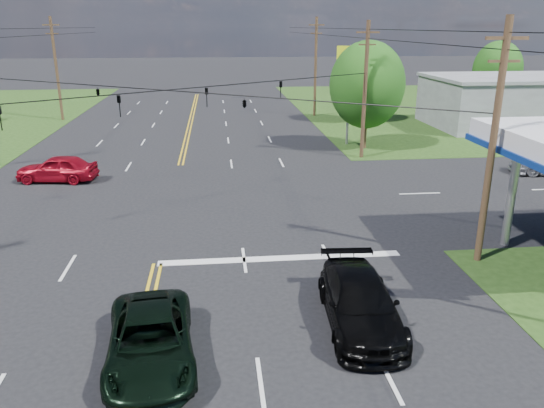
{
  "coord_description": "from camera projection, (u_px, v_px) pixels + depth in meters",
  "views": [
    {
      "loc": [
        2.55,
        -15.84,
        9.12
      ],
      "look_at": [
        4.86,
        6.0,
        1.72
      ],
      "focal_mm": 35.0,
      "sensor_mm": 36.0,
      "label": 1
    }
  ],
  "objects": [
    {
      "name": "tree_far_r",
      "position": [
        497.0,
        69.0,
        59.1
      ],
      "size": [
        5.32,
        5.32,
        7.63
      ],
      "color": "#43321C",
      "rests_on": "ground"
    },
    {
      "name": "ground",
      "position": [
        172.0,
        202.0,
        28.89
      ],
      "size": [
        280.0,
        280.0,
        0.0
      ],
      "primitive_type": "plane",
      "color": "black",
      "rests_on": "ground"
    },
    {
      "name": "pickup_dkgreen",
      "position": [
        150.0,
        340.0,
        14.9
      ],
      "size": [
        2.86,
        5.38,
        1.44
      ],
      "primitive_type": "imported",
      "rotation": [
        0.0,
        0.0,
        0.09
      ],
      "color": "black",
      "rests_on": "ground"
    },
    {
      "name": "power_lines",
      "position": [
        157.0,
        38.0,
        24.26
      ],
      "size": [
        26.04,
        100.0,
        0.64
      ],
      "color": "black",
      "rests_on": "ground"
    },
    {
      "name": "suv_black",
      "position": [
        360.0,
        302.0,
        16.8
      ],
      "size": [
        2.51,
        5.53,
        1.57
      ],
      "primitive_type": "imported",
      "rotation": [
        0.0,
        0.0,
        -0.06
      ],
      "color": "black",
      "rests_on": "ground"
    },
    {
      "name": "tree_right_a",
      "position": [
        367.0,
        85.0,
        40.04
      ],
      "size": [
        5.7,
        5.7,
        8.18
      ],
      "color": "#43321C",
      "rests_on": "ground"
    },
    {
      "name": "tree_right_b",
      "position": [
        358.0,
        79.0,
        51.8
      ],
      "size": [
        4.94,
        4.94,
        7.09
      ],
      "color": "#43321C",
      "rests_on": "ground"
    },
    {
      "name": "polesign_ne",
      "position": [
        350.0,
        69.0,
        40.98
      ],
      "size": [
        2.05,
        1.07,
        7.73
      ],
      "color": "#A5A5AA",
      "rests_on": "ground"
    },
    {
      "name": "pole_right_far",
      "position": [
        316.0,
        66.0,
        54.92
      ],
      "size": [
        1.6,
        0.28,
        10.0
      ],
      "color": "#43321C",
      "rests_on": "ground"
    },
    {
      "name": "sedan_red",
      "position": [
        57.0,
        168.0,
        32.49
      ],
      "size": [
        4.96,
        2.5,
        1.62
      ],
      "primitive_type": "imported",
      "rotation": [
        0.0,
        0.0,
        -1.7
      ],
      "color": "#A10B1B",
      "rests_on": "ground"
    },
    {
      "name": "pole_left_far",
      "position": [
        56.0,
        68.0,
        52.33
      ],
      "size": [
        1.6,
        0.28,
        10.0
      ],
      "color": "#43321C",
      "rests_on": "ground"
    },
    {
      "name": "pole_se",
      "position": [
        493.0,
        142.0,
        20.13
      ],
      "size": [
        1.6,
        0.28,
        9.5
      ],
      "color": "#43321C",
      "rests_on": "ground"
    },
    {
      "name": "retail_ne",
      "position": [
        507.0,
        103.0,
        50.02
      ],
      "size": [
        14.0,
        10.0,
        4.4
      ],
      "primitive_type": "cube",
      "color": "slate",
      "rests_on": "ground"
    },
    {
      "name": "grass_ne",
      "position": [
        492.0,
        107.0,
        62.53
      ],
      "size": [
        46.0,
        48.0,
        0.03
      ],
      "primitive_type": "cube",
      "color": "#1F3B12",
      "rests_on": "ground"
    },
    {
      "name": "stop_bar",
      "position": [
        281.0,
        259.0,
        21.85
      ],
      "size": [
        10.0,
        0.5,
        0.02
      ],
      "primitive_type": "cube",
      "color": "silver",
      "rests_on": "ground"
    },
    {
      "name": "pole_ne",
      "position": [
        365.0,
        89.0,
        37.1
      ],
      "size": [
        1.6,
        0.28,
        9.5
      ],
      "color": "#43321C",
      "rests_on": "ground"
    },
    {
      "name": "span_wire_signals",
      "position": [
        165.0,
        90.0,
        26.97
      ],
      "size": [
        26.0,
        18.0,
        1.13
      ],
      "color": "black",
      "rests_on": "ground"
    }
  ]
}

